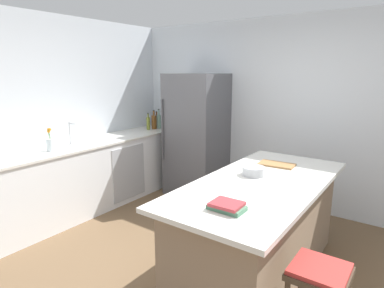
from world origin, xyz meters
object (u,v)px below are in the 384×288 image
at_px(bar_stool, 318,284).
at_px(sink_faucet, 71,133).
at_px(gin_bottle, 159,121).
at_px(cookbook_stack, 227,206).
at_px(mixing_bowl, 254,171).
at_px(syrup_bottle, 157,121).
at_px(kitchen_island, 259,228).
at_px(cutting_board, 277,164).
at_px(whiskey_bottle, 154,122).
at_px(olive_oil_bottle, 148,123).
at_px(refrigerator, 196,135).
at_px(flower_vase, 50,143).

bearing_deg(bar_stool, sink_faucet, 171.84).
height_order(sink_faucet, gin_bottle, gin_bottle).
relative_size(cookbook_stack, mixing_bowl, 1.19).
bearing_deg(syrup_bottle, kitchen_island, -30.37).
xyz_separation_m(bar_stool, cookbook_stack, (-0.64, -0.08, 0.40)).
xyz_separation_m(kitchen_island, cutting_board, (-0.08, 0.57, 0.46)).
distance_m(sink_faucet, cutting_board, 2.63).
bearing_deg(cutting_board, bar_stool, -57.14).
distance_m(whiskey_bottle, cutting_board, 2.56).
bearing_deg(bar_stool, gin_bottle, 146.87).
bearing_deg(cutting_board, olive_oil_bottle, 164.57).
height_order(gin_bottle, cookbook_stack, gin_bottle).
distance_m(gin_bottle, mixing_bowl, 2.72).
bearing_deg(kitchen_island, bar_stool, -42.33).
height_order(kitchen_island, syrup_bottle, syrup_bottle).
xyz_separation_m(kitchen_island, whiskey_bottle, (-2.52, 1.35, 0.60)).
relative_size(whiskey_bottle, mixing_bowl, 1.45).
relative_size(cookbook_stack, cutting_board, 0.68).
xyz_separation_m(whiskey_bottle, cutting_board, (2.43, -0.78, -0.13)).
xyz_separation_m(refrigerator, flower_vase, (-0.82, -1.90, 0.11)).
relative_size(olive_oil_bottle, cookbook_stack, 1.07).
xyz_separation_m(kitchen_island, mixing_bowl, (-0.13, 0.12, 0.49)).
bearing_deg(kitchen_island, sink_faucet, -176.46).
height_order(bar_stool, whiskey_bottle, whiskey_bottle).
relative_size(gin_bottle, cutting_board, 0.85).
height_order(syrup_bottle, mixing_bowl, syrup_bottle).
bearing_deg(olive_oil_bottle, cookbook_stack, -37.04).
relative_size(refrigerator, syrup_bottle, 6.95).
distance_m(kitchen_island, refrigerator, 2.23).
distance_m(kitchen_island, sink_faucet, 2.68).
relative_size(bar_stool, cookbook_stack, 2.60).
relative_size(sink_faucet, syrup_bottle, 1.13).
bearing_deg(refrigerator, olive_oil_bottle, -171.09).
bearing_deg(refrigerator, kitchen_island, -39.52).
relative_size(sink_faucet, cookbook_stack, 1.17).
distance_m(flower_vase, gin_bottle, 1.96).
relative_size(refrigerator, cookbook_stack, 7.20).
distance_m(bar_stool, syrup_bottle, 4.00).
relative_size(bar_stool, whiskey_bottle, 2.14).
height_order(gin_bottle, olive_oil_bottle, gin_bottle).
relative_size(flower_vase, syrup_bottle, 1.06).
bearing_deg(syrup_bottle, olive_oil_bottle, -75.11).
bearing_deg(olive_oil_bottle, sink_faucet, -91.89).
bearing_deg(kitchen_island, cutting_board, 98.12).
distance_m(sink_faucet, gin_bottle, 1.61).
height_order(sink_faucet, flower_vase, sink_faucet).
relative_size(gin_bottle, whiskey_bottle, 1.03).
relative_size(gin_bottle, cookbook_stack, 1.25).
xyz_separation_m(kitchen_island, cookbook_stack, (0.05, -0.72, 0.48)).
distance_m(refrigerator, cookbook_stack, 2.73).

